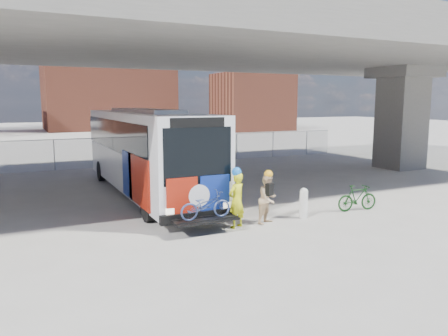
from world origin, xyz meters
TOP-DOWN VIEW (x-y plane):
  - ground at (0.00, 0.00)m, footprint 160.00×160.00m
  - bus at (-2.00, 3.24)m, footprint 2.67×12.90m
  - overpass at (0.00, 4.00)m, footprint 40.00×16.00m
  - chainlink_fence at (0.00, 12.00)m, footprint 30.00×0.06m
  - brick_buildings at (1.23, 48.23)m, footprint 54.00×22.00m
  - smokestack at (14.00, 55.00)m, footprint 2.20×2.20m
  - bollard at (1.78, -3.09)m, footprint 0.28×0.28m
  - cyclist_hivis at (-0.82, -3.09)m, footprint 0.76×0.64m
  - cyclist_tan at (0.35, -3.10)m, footprint 0.98×0.90m
  - bike_parked at (4.18, -3.09)m, footprint 1.66×0.67m

SIDE VIEW (x-z plane):
  - ground at x=0.00m, z-range 0.00..0.00m
  - bike_parked at x=4.18m, z-range 0.00..0.97m
  - bollard at x=1.78m, z-range 0.04..1.10m
  - cyclist_tan at x=0.35m, z-range -0.05..1.73m
  - cyclist_hivis at x=-0.82m, z-range -0.04..1.92m
  - chainlink_fence at x=0.00m, z-range -13.58..16.42m
  - bus at x=-2.00m, z-range 0.26..3.95m
  - brick_buildings at x=1.23m, z-range -0.58..11.42m
  - overpass at x=0.00m, z-range 2.57..10.52m
  - smokestack at x=14.00m, z-range 0.00..25.00m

